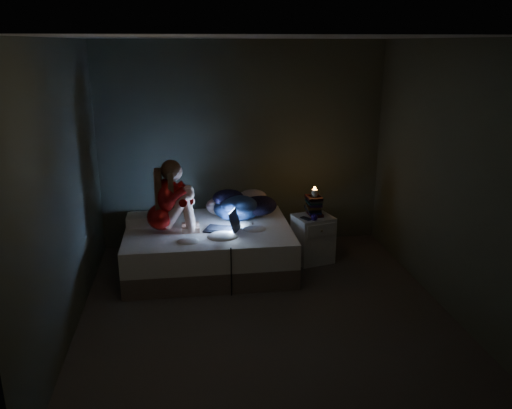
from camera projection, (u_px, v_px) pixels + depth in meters
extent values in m
cube|color=#453C37|center=(265.00, 312.00, 5.17)|extent=(3.60, 3.80, 0.02)
cube|color=silver|center=(266.00, 36.00, 4.39)|extent=(3.60, 3.80, 0.02)
cube|color=#3D4032|center=(242.00, 146.00, 6.59)|extent=(3.60, 0.02, 2.60)
cube|color=#3D4032|center=(316.00, 272.00, 2.98)|extent=(3.60, 0.02, 2.60)
cube|color=#3D4032|center=(62.00, 193.00, 4.55)|extent=(0.02, 3.80, 2.60)
cube|color=#3D4032|center=(450.00, 178.00, 5.02)|extent=(0.02, 3.80, 2.60)
cube|color=silver|center=(144.00, 220.00, 6.06)|extent=(0.40, 0.28, 0.11)
cube|color=silver|center=(313.00, 238.00, 6.29)|extent=(0.51, 0.48, 0.57)
cylinder|color=beige|center=(315.00, 192.00, 6.14)|extent=(0.07, 0.07, 0.08)
cube|color=black|center=(304.00, 218.00, 6.13)|extent=(0.11, 0.15, 0.01)
sphere|color=navy|center=(311.00, 217.00, 6.04)|extent=(0.08, 0.08, 0.08)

